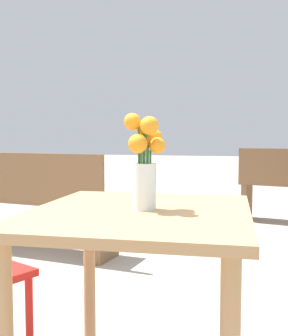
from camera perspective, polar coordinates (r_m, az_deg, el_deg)
The scene contains 3 objects.
table_front at distance 1.43m, azimuth -0.60°, elevation -10.45°, with size 0.77×0.86×0.74m.
flower_vase at distance 1.38m, azimuth 0.07°, elevation 0.73°, with size 0.13×0.14×0.32m.
bench_near at distance 3.63m, azimuth -14.66°, elevation -4.29°, with size 1.44×0.53×0.85m.
Camera 1 is at (0.39, -1.32, 0.98)m, focal length 45.00 mm.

